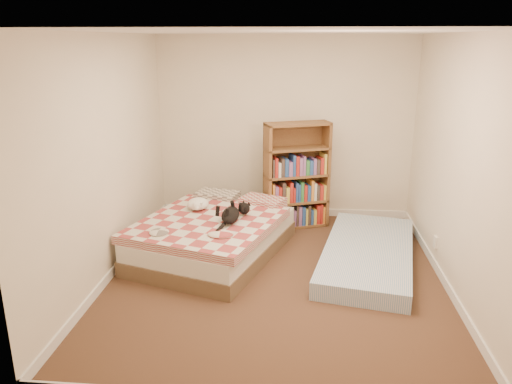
# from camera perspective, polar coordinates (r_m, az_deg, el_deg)

# --- Properties ---
(room) EXTENTS (3.51, 4.01, 2.51)m
(room) POSITION_cam_1_polar(r_m,az_deg,el_deg) (5.00, 2.44, 2.72)
(room) COLOR #472B1E
(room) RESTS_ON ground
(bed) EXTENTS (1.88, 2.26, 0.52)m
(bed) POSITION_cam_1_polar(r_m,az_deg,el_deg) (5.91, -4.79, -4.82)
(bed) COLOR brown
(bed) RESTS_ON room
(bookshelf) EXTENTS (0.95, 0.57, 1.41)m
(bookshelf) POSITION_cam_1_polar(r_m,az_deg,el_deg) (6.68, 4.64, 0.44)
(bookshelf) COLOR brown
(bookshelf) RESTS_ON room
(floor_mattress) EXTENTS (1.35, 2.26, 0.19)m
(floor_mattress) POSITION_cam_1_polar(r_m,az_deg,el_deg) (5.84, 12.68, -6.96)
(floor_mattress) COLOR #769EC5
(floor_mattress) RESTS_ON room
(black_cat) EXTENTS (0.41, 0.75, 0.17)m
(black_cat) POSITION_cam_1_polar(r_m,az_deg,el_deg) (5.66, -2.86, -2.50)
(black_cat) COLOR black
(black_cat) RESTS_ON bed
(white_dog) EXTENTS (0.37, 0.38, 0.14)m
(white_dog) POSITION_cam_1_polar(r_m,az_deg,el_deg) (6.04, -6.59, -1.36)
(white_dog) COLOR white
(white_dog) RESTS_ON bed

